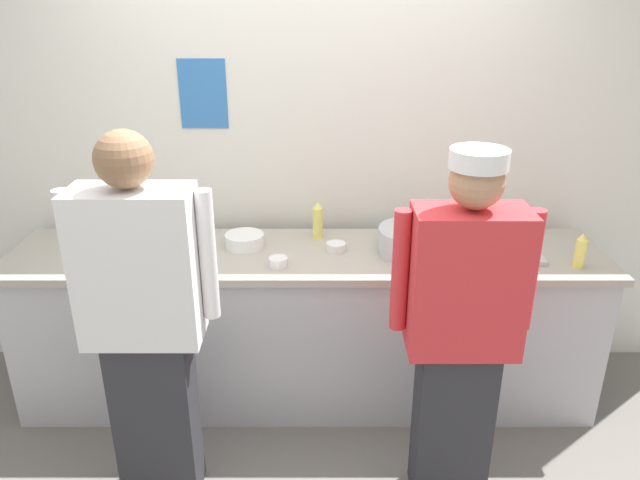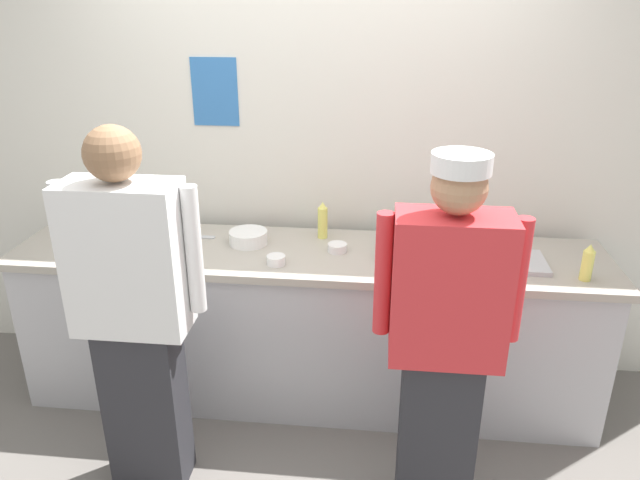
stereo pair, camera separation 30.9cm
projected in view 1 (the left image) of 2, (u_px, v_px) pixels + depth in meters
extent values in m
plane|color=slate|center=(308.00, 433.00, 3.18)|extent=(9.00, 9.00, 0.00)
cube|color=silver|center=(310.00, 145.00, 3.41)|extent=(4.91, 0.10, 2.70)
cube|color=#3370B7|center=(205.00, 94.00, 3.25)|extent=(0.26, 0.01, 0.37)
cube|color=#B2B2B7|center=(309.00, 329.00, 3.34)|extent=(3.07, 0.61, 0.85)
cube|color=#A8A093|center=(309.00, 255.00, 3.17)|extent=(3.13, 0.66, 0.04)
cube|color=#2D2D33|center=(159.00, 416.00, 2.68)|extent=(0.34, 0.20, 0.82)
cube|color=white|center=(139.00, 267.00, 2.40)|extent=(0.48, 0.24, 0.65)
cylinder|color=white|center=(73.00, 255.00, 2.42)|extent=(0.07, 0.07, 0.55)
cylinder|color=white|center=(209.00, 255.00, 2.42)|extent=(0.07, 0.07, 0.55)
sphere|color=#8C6647|center=(126.00, 159.00, 2.23)|extent=(0.22, 0.22, 0.22)
cube|color=#2D2D33|center=(453.00, 422.00, 2.68)|extent=(0.32, 0.20, 0.78)
cube|color=red|center=(468.00, 282.00, 2.41)|extent=(0.45, 0.24, 0.62)
cylinder|color=red|center=(402.00, 271.00, 2.43)|extent=(0.07, 0.07, 0.52)
cylinder|color=red|center=(531.00, 271.00, 2.43)|extent=(0.07, 0.07, 0.52)
sphere|color=tan|center=(479.00, 182.00, 2.25)|extent=(0.21, 0.21, 0.21)
cylinder|color=white|center=(481.00, 159.00, 2.21)|extent=(0.22, 0.22, 0.07)
cylinder|color=white|center=(246.00, 245.00, 3.23)|extent=(0.21, 0.21, 0.01)
cylinder|color=white|center=(246.00, 243.00, 3.22)|extent=(0.21, 0.21, 0.01)
cylinder|color=white|center=(246.00, 241.00, 3.22)|extent=(0.21, 0.21, 0.01)
cylinder|color=white|center=(246.00, 239.00, 3.21)|extent=(0.21, 0.21, 0.01)
cylinder|color=white|center=(246.00, 237.00, 3.21)|extent=(0.21, 0.21, 0.01)
cylinder|color=white|center=(246.00, 235.00, 3.20)|extent=(0.21, 0.21, 0.01)
cylinder|color=white|center=(122.00, 251.00, 3.15)|extent=(0.25, 0.25, 0.01)
cylinder|color=white|center=(122.00, 249.00, 3.15)|extent=(0.25, 0.25, 0.01)
cylinder|color=white|center=(122.00, 247.00, 3.15)|extent=(0.25, 0.25, 0.01)
cylinder|color=white|center=(122.00, 245.00, 3.14)|extent=(0.25, 0.25, 0.01)
cylinder|color=white|center=(121.00, 243.00, 3.14)|extent=(0.25, 0.25, 0.01)
cylinder|color=white|center=(121.00, 241.00, 3.13)|extent=(0.25, 0.25, 0.01)
cylinder|color=#B7BABF|center=(416.00, 241.00, 3.13)|extent=(0.38, 0.38, 0.13)
cube|color=#B7BABF|center=(501.00, 253.00, 3.12)|extent=(0.41, 0.28, 0.02)
cylinder|color=#E5E066|center=(319.00, 223.00, 3.31)|extent=(0.05, 0.05, 0.17)
cone|color=#E5E066|center=(319.00, 205.00, 3.27)|extent=(0.05, 0.05, 0.04)
cylinder|color=#E5E066|center=(582.00, 254.00, 2.96)|extent=(0.06, 0.06, 0.15)
cone|color=#E5E066|center=(585.00, 237.00, 2.92)|extent=(0.05, 0.05, 0.04)
cylinder|color=white|center=(280.00, 262.00, 2.99)|extent=(0.09, 0.09, 0.05)
cylinder|color=orange|center=(280.00, 259.00, 2.99)|extent=(0.08, 0.08, 0.01)
cylinder|color=white|center=(338.00, 247.00, 3.17)|extent=(0.10, 0.10, 0.04)
cylinder|color=gold|center=(338.00, 244.00, 3.16)|extent=(0.08, 0.08, 0.01)
cube|color=#B7BABF|center=(193.00, 242.00, 3.28)|extent=(0.19, 0.03, 0.01)
cube|color=black|center=(168.00, 241.00, 3.28)|extent=(0.09, 0.03, 0.02)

